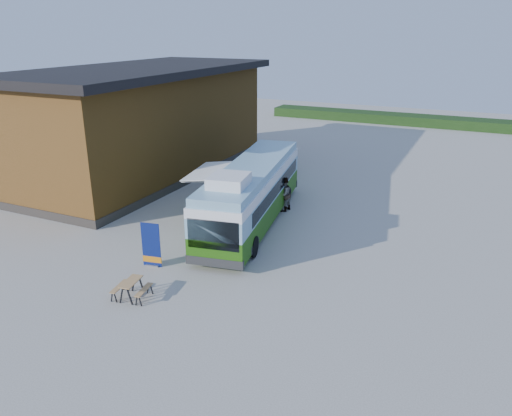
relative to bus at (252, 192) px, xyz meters
The scene contains 10 objects.
ground 4.68m from the bus, 97.06° to the right, with size 100.00×100.00×0.00m, color #BCB7AD.
barn 12.55m from the bus, 152.62° to the left, with size 9.60×21.20×7.50m.
hedge 34.56m from the bus, 77.51° to the left, with size 40.00×3.00×1.00m, color #264419.
bus is the anchor object (origin of this frame).
awning 2.39m from the bus, behind, with size 3.18×4.43×0.51m.
banner 6.82m from the bus, 105.36° to the right, with size 0.89×0.28×2.05m.
picnic_table 9.25m from the bus, 95.28° to the right, with size 1.47×1.35×0.74m.
person_a 7.71m from the bus, 112.49° to the left, with size 0.61×0.40×1.68m, color #999999.
person_b 2.81m from the bus, 72.55° to the left, with size 0.97×0.75×1.99m, color #999999.
slurry_tanker 7.62m from the bus, 108.08° to the left, with size 2.49×6.51×2.42m.
Camera 1 is at (11.42, -18.34, 10.03)m, focal length 35.00 mm.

